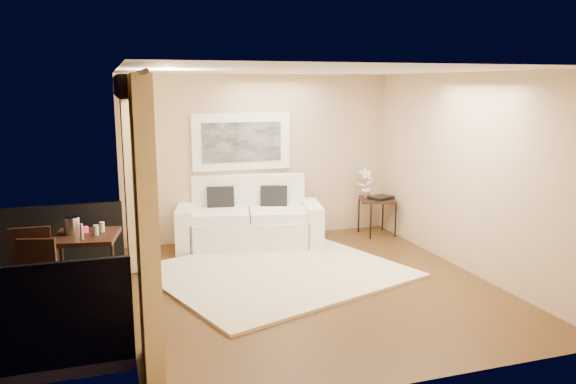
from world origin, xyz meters
TOP-DOWN VIEW (x-y plane):
  - floor at (0.00, 0.00)m, footprint 5.00×5.00m
  - room_shell at (-2.13, 0.00)m, footprint 5.00×6.40m
  - balcony at (-3.31, 0.00)m, footprint 1.81×2.60m
  - curtains at (-2.11, 0.00)m, footprint 0.16×4.80m
  - artwork at (-0.31, 2.46)m, footprint 1.62×0.07m
  - rug at (-0.27, 0.61)m, footprint 3.80×3.55m
  - sofa at (-0.29, 2.10)m, footprint 2.41×1.42m
  - side_table at (1.93, 2.00)m, footprint 0.74×0.74m
  - tray at (1.97, 1.94)m, footprint 0.46×0.41m
  - orchid at (1.78, 2.15)m, footprint 0.30×0.22m
  - bistro_table at (-2.69, 0.27)m, footprint 0.82×0.82m
  - balcony_chair_far at (-3.26, 0.23)m, footprint 0.44×0.45m
  - balcony_chair_near at (-3.19, -0.20)m, footprint 0.49×0.49m
  - ice_bucket at (-2.83, 0.35)m, footprint 0.18×0.18m
  - candle at (-2.68, 0.37)m, footprint 0.06×0.06m
  - vase at (-2.72, 0.06)m, footprint 0.04×0.04m
  - glass_a at (-2.57, 0.20)m, footprint 0.06×0.06m
  - glass_b at (-2.50, 0.33)m, footprint 0.06×0.06m

SIDE VIEW (x-z plane):
  - floor at x=0.00m, z-range 0.00..0.00m
  - rug at x=-0.27m, z-range 0.00..0.04m
  - balcony at x=-3.31m, z-range -0.41..0.76m
  - sofa at x=-0.29m, z-range -0.16..0.93m
  - balcony_chair_near at x=-3.19m, z-range 0.07..1.00m
  - side_table at x=1.93m, z-range 0.26..0.89m
  - balcony_chair_far at x=-3.26m, z-range 0.08..1.08m
  - tray at x=1.97m, z-range 0.63..0.68m
  - bistro_table at x=-2.69m, z-range 0.34..1.17m
  - candle at x=-2.68m, z-range 0.84..0.91m
  - orchid at x=1.78m, z-range 0.63..1.15m
  - glass_a at x=-2.57m, z-range 0.84..0.96m
  - glass_b at x=-2.50m, z-range 0.84..0.96m
  - vase at x=-2.72m, z-range 0.84..1.02m
  - ice_bucket at x=-2.83m, z-range 0.84..1.04m
  - curtains at x=-2.11m, z-range 0.02..2.66m
  - artwork at x=-0.31m, z-range 1.16..2.08m
  - room_shell at x=-2.13m, z-range 0.02..5.02m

